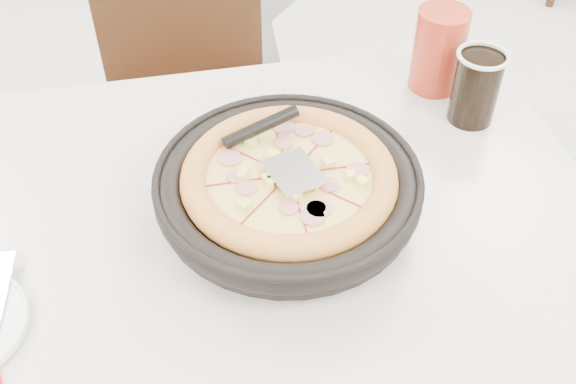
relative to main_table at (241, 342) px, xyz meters
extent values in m
cylinder|color=black|center=(0.11, 0.00, 0.39)|extent=(0.14, 0.14, 0.04)
cylinder|color=black|center=(0.09, -0.03, 0.42)|extent=(0.43, 0.43, 0.01)
cylinder|color=#D78C3D|center=(0.09, -0.02, 0.44)|extent=(0.33, 0.33, 0.02)
cube|color=silver|center=(0.10, -0.03, 0.47)|extent=(0.09, 0.11, 0.00)
cylinder|color=black|center=(0.47, 0.15, 0.44)|extent=(0.09, 0.09, 0.13)
cylinder|color=#A92D1A|center=(0.44, 0.26, 0.45)|extent=(0.11, 0.11, 0.16)
camera|label=1|loc=(-0.06, -0.75, 1.14)|focal=42.00mm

